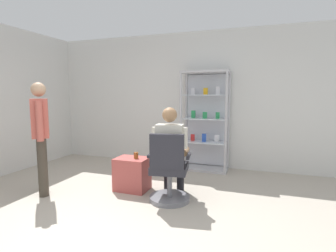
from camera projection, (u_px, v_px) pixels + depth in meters
name	position (u px, v px, depth m)	size (l,w,h in m)	color
ground_plane	(114.00, 234.00, 2.76)	(7.20, 7.20, 0.00)	#B2A899
back_wall	(189.00, 100.00, 5.41)	(6.00, 0.10, 2.70)	silver
display_cabinet_main	(206.00, 120.00, 5.10)	(0.90, 0.45, 1.90)	#B7B7BC
office_chair	(169.00, 174.00, 3.55)	(0.60, 0.56, 0.96)	slate
seated_shopkeeper	(171.00, 148.00, 3.67)	(0.53, 0.60, 1.29)	black
storage_crate	(132.00, 174.00, 4.03)	(0.49, 0.37, 0.50)	#B24C47
tea_glass	(136.00, 155.00, 3.96)	(0.07, 0.07, 0.09)	brown
standing_customer	(41.00, 131.00, 3.77)	(0.41, 0.41, 1.63)	#3F382D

